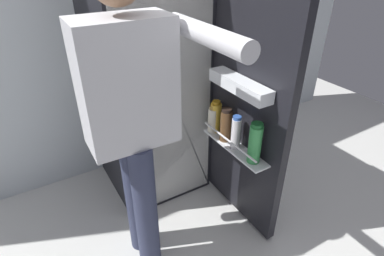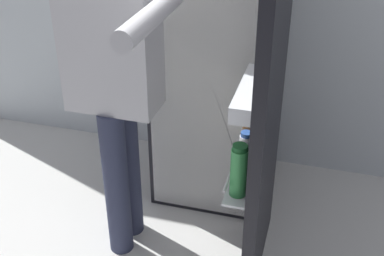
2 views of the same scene
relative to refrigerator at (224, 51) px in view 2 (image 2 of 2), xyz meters
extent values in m
plane|color=silver|center=(-0.03, -0.51, -0.87)|extent=(5.63, 5.63, 0.00)
cube|color=black|center=(-0.03, 0.06, 0.00)|extent=(0.64, 0.63, 1.75)
cube|color=white|center=(-0.03, -0.25, 0.00)|extent=(0.60, 0.01, 1.71)
cube|color=white|center=(-0.03, -0.21, 0.11)|extent=(0.56, 0.09, 0.01)
cube|color=black|center=(0.32, -0.57, -0.01)|extent=(0.05, 0.63, 1.67)
cube|color=white|center=(0.24, -0.57, -0.33)|extent=(0.11, 0.51, 0.01)
cylinder|color=silver|center=(0.19, -0.57, -0.27)|extent=(0.01, 0.49, 0.01)
cube|color=white|center=(0.24, -0.57, 0.07)|extent=(0.10, 0.43, 0.07)
cylinder|color=white|center=(0.23, -0.59, -0.23)|extent=(0.06, 0.06, 0.19)
cylinder|color=#335BB2|center=(0.23, -0.59, -0.12)|extent=(0.05, 0.05, 0.02)
cylinder|color=green|center=(0.23, -0.74, -0.21)|extent=(0.07, 0.07, 0.22)
cylinder|color=#195B28|center=(0.23, -0.74, -0.09)|extent=(0.06, 0.06, 0.02)
cylinder|color=gold|center=(0.24, -0.37, -0.23)|extent=(0.07, 0.07, 0.19)
cylinder|color=#BC8419|center=(0.24, -0.37, -0.12)|extent=(0.05, 0.05, 0.02)
cylinder|color=brown|center=(0.23, -0.49, -0.23)|extent=(0.07, 0.07, 0.19)
cylinder|color=black|center=(0.23, -0.49, -0.12)|extent=(0.06, 0.06, 0.02)
cylinder|color=#EDE5CC|center=(0.23, -0.36, -0.24)|extent=(0.07, 0.07, 0.16)
cylinder|color=#B78933|center=(0.23, -0.36, -0.16)|extent=(0.05, 0.05, 0.02)
cylinder|color=#2D334C|center=(-0.37, -0.49, -0.48)|extent=(0.12, 0.12, 0.79)
cylinder|color=#2D334C|center=(-0.37, -0.64, -0.48)|extent=(0.12, 0.12, 0.79)
cube|color=silver|center=(-0.37, -0.56, 0.19)|extent=(0.40, 0.23, 0.56)
cylinder|color=silver|center=(-0.36, -0.37, 0.17)|extent=(0.08, 0.08, 0.53)
cylinder|color=silver|center=(-0.11, -0.77, 0.41)|extent=(0.09, 0.53, 0.08)
camera|label=1|loc=(-0.76, -1.75, 0.70)|focal=29.03mm
camera|label=2|loc=(0.51, -2.41, 0.99)|focal=47.52mm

